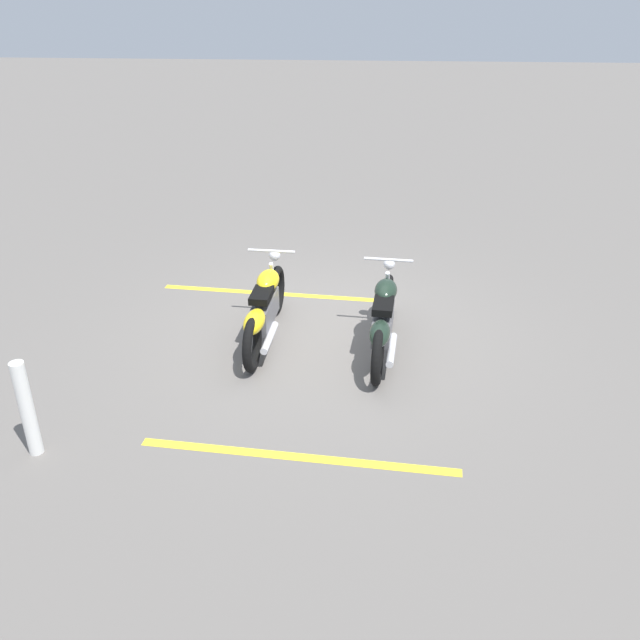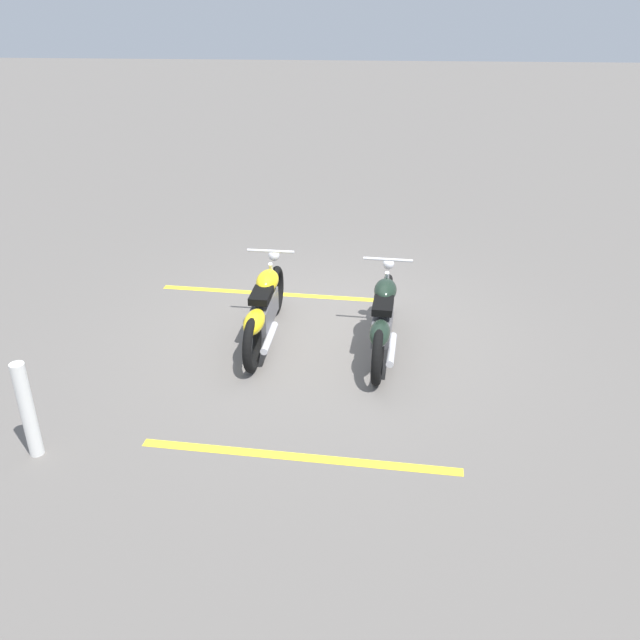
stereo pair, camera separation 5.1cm
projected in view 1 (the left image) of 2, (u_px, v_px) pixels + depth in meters
name	position (u px, v px, depth m)	size (l,w,h in m)	color
ground_plane	(325.00, 333.00, 9.04)	(60.00, 60.00, 0.00)	#66605B
motorcycle_bright_foreground	(265.00, 308.00, 8.64)	(2.23, 0.62, 1.04)	black
motorcycle_dark_foreground	(383.00, 319.00, 8.38)	(2.23, 0.62, 1.04)	black
bollard_post	(27.00, 409.00, 6.57)	(0.14, 0.14, 1.03)	white
parking_stripe_near	(269.00, 293.00, 10.12)	(3.20, 0.12, 0.01)	yellow
parking_stripe_mid	(298.00, 457.00, 6.73)	(3.20, 0.12, 0.01)	yellow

